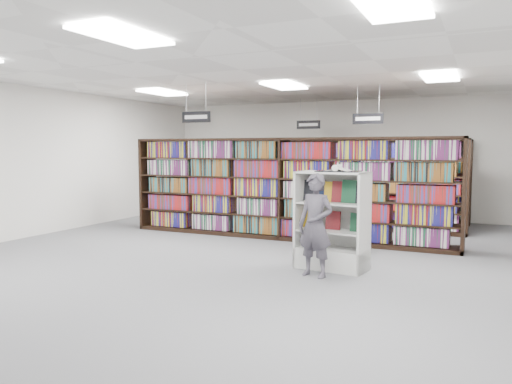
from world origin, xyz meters
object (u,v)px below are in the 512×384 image
at_px(open_book, 338,170).
at_px(bookshelf_row_near, 284,189).
at_px(shopper, 315,225).
at_px(endcap_display, 333,236).

bearing_deg(open_book, bookshelf_row_near, 124.62).
relative_size(bookshelf_row_near, shopper, 4.60).
height_order(bookshelf_row_near, open_book, bookshelf_row_near).
height_order(endcap_display, open_book, open_book).
xyz_separation_m(bookshelf_row_near, shopper, (1.56, -2.70, -0.29)).
xyz_separation_m(bookshelf_row_near, open_book, (1.74, -2.17, 0.51)).
bearing_deg(bookshelf_row_near, endcap_display, -51.80).
bearing_deg(open_book, endcap_display, 139.66).
bearing_deg(bookshelf_row_near, shopper, -59.93).
xyz_separation_m(endcap_display, shopper, (-0.09, -0.60, 0.25)).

